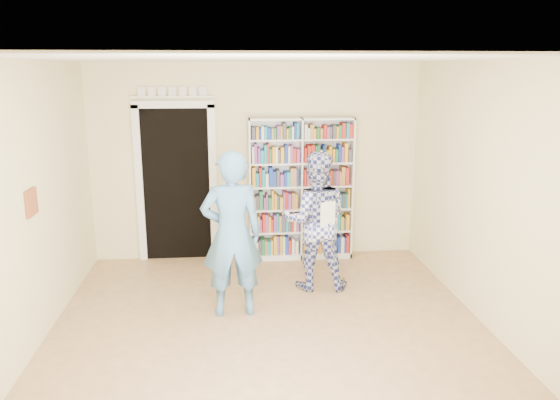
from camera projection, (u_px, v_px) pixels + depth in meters
name	position (u px, v px, depth m)	size (l,w,h in m)	color
floor	(271.00, 338.00, 5.44)	(5.00, 5.00, 0.00)	olive
ceiling	(270.00, 59.00, 4.80)	(5.00, 5.00, 0.00)	white
wall_back	(256.00, 162.00, 7.54)	(4.50, 4.50, 0.00)	beige
wall_left	(22.00, 213.00, 4.91)	(5.00, 5.00, 0.00)	beige
wall_right	(500.00, 202.00, 5.33)	(5.00, 5.00, 0.00)	beige
bookshelf	(301.00, 189.00, 7.53)	(1.43, 0.27, 1.97)	white
doorway	(176.00, 176.00, 7.46)	(1.10, 0.08, 2.43)	black
wall_art	(31.00, 202.00, 5.10)	(0.03, 0.25, 0.25)	brown
man_blue	(232.00, 234.00, 5.78)	(0.66, 0.43, 1.81)	#5388BA
man_plaid	(315.00, 221.00, 6.53)	(0.81, 0.63, 1.68)	navy
paper_sheet	(328.00, 214.00, 6.27)	(0.21, 0.01, 0.29)	white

